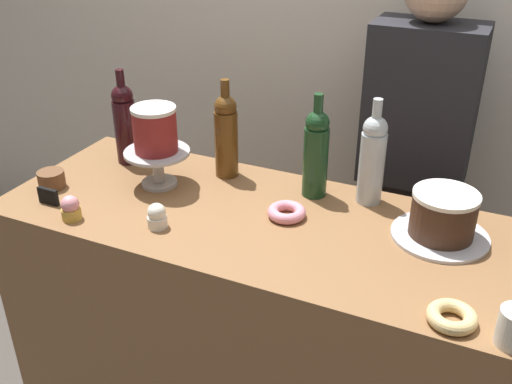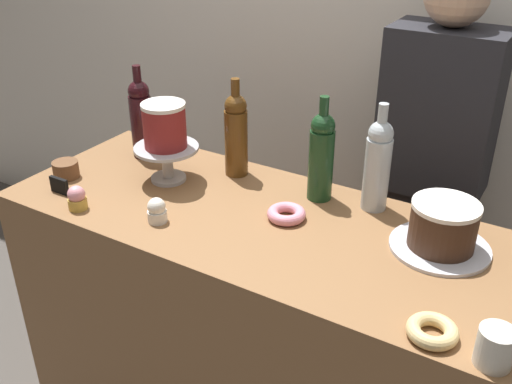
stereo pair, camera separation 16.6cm
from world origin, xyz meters
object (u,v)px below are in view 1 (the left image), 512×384
Objects in this scene: barista_figure at (410,180)px; donut_glazed at (452,317)px; chocolate_round_cake at (443,214)px; cupcake_strawberry at (71,208)px; cupcake_vanilla at (157,216)px; wine_bottle_clear at (372,158)px; wine_bottle_amber at (226,134)px; wine_bottle_green at (316,152)px; wine_bottle_dark_red at (125,122)px; donut_pink at (287,212)px; cake_stand_pedestal at (158,162)px; cookie_stack at (51,179)px; white_layer_cake at (155,129)px; price_sign_chalkboard at (48,196)px.

donut_glazed is at bearing -73.57° from barista_figure.
cupcake_strawberry is at bearing -160.74° from chocolate_round_cake.
cupcake_strawberry and cupcake_vanilla have the same top height.
wine_bottle_clear is at bearing 31.74° from cupcake_strawberry.
cupcake_vanilla is (-0.50, -0.40, -0.11)m from wine_bottle_clear.
wine_bottle_amber is 0.31m from wine_bottle_green.
wine_bottle_clear is at bearing 2.33° from wine_bottle_amber.
wine_bottle_clear is 0.47m from wine_bottle_amber.
wine_bottle_dark_red reaches higher than donut_pink.
wine_bottle_clear reaches higher than cupcake_strawberry.
barista_figure is (0.23, 0.41, -0.24)m from wine_bottle_green.
wine_bottle_dark_red is 2.91× the size of donut_pink.
donut_pink is (0.45, -0.02, -0.06)m from cake_stand_pedestal.
cupcake_vanilla is at bearing -8.54° from cookie_stack.
cookie_stack is at bearing -160.53° from wine_bottle_clear.
wine_bottle_dark_red is (-1.06, 0.05, 0.07)m from chocolate_round_cake.
donut_glazed is at bearing -4.99° from cupcake_vanilla.
chocolate_round_cake is 0.36m from donut_glazed.
white_layer_cake is at bearing -176.48° from chocolate_round_cake.
white_layer_cake is 0.35m from cupcake_strawberry.
cake_stand_pedestal is 0.87m from chocolate_round_cake.
cookie_stack is (-1.17, -0.21, -0.05)m from chocolate_round_cake.
wine_bottle_amber is 0.92m from donut_glazed.
cake_stand_pedestal is 0.11m from white_layer_cake.
cupcake_strawberry is (0.08, -0.40, -0.11)m from wine_bottle_dark_red.
cupcake_vanilla reaches higher than donut_pink.
cupcake_vanilla is (0.14, -0.22, -0.16)m from white_layer_cake.
cookie_stack is 1.24m from barista_figure.
price_sign_chalkboard is at bearing -161.52° from donut_pink.
cupcake_vanilla is (0.33, -0.33, -0.11)m from wine_bottle_dark_red.
wine_bottle_clear is 1.00m from cookie_stack.
price_sign_chalkboard is at bearing -134.61° from wine_bottle_amber.
cake_stand_pedestal is 0.34m from cookie_stack.
barista_figure is at bearing 106.43° from donut_glazed.
price_sign_chalkboard reaches higher than donut_glazed.
cupcake_strawberry is 0.05× the size of barista_figure.
chocolate_round_cake is 1.04m from cupcake_strawberry.
wine_bottle_dark_red is 1.03m from barista_figure.
white_layer_cake is at bearing 121.85° from cupcake_vanilla.
barista_figure is at bearing 54.45° from cupcake_vanilla.
wine_bottle_clear is 0.97m from price_sign_chalkboard.
wine_bottle_green is at bearing 36.70° from cupcake_strawberry.
cookie_stack reaches higher than donut_pink.
cake_stand_pedestal is 0.23m from wine_bottle_amber.
white_layer_cake is at bearing 69.11° from cupcake_strawberry.
cake_stand_pedestal reaches higher than price_sign_chalkboard.
wine_bottle_amber reaches higher than cupcake_vanilla.
barista_figure is (0.70, 0.56, -0.18)m from cake_stand_pedestal.
cake_stand_pedestal is at bearing 46.85° from price_sign_chalkboard.
cupcake_strawberry is at bearing -18.77° from price_sign_chalkboard.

